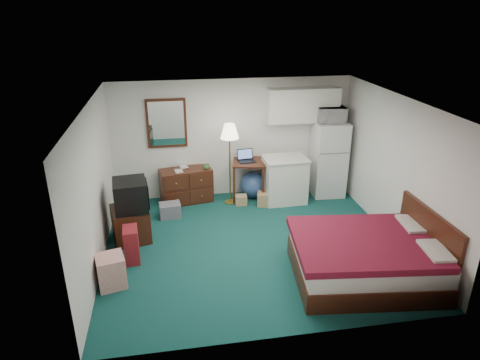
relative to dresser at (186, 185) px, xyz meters
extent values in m
cube|color=#0E3531|center=(1.03, -1.98, -0.36)|extent=(5.00, 4.50, 0.01)
cube|color=white|center=(1.03, -1.98, 2.14)|extent=(5.00, 4.50, 0.01)
cube|color=white|center=(1.03, 0.27, 0.89)|extent=(5.00, 0.01, 2.50)
cube|color=white|center=(1.03, -4.23, 0.89)|extent=(5.00, 0.01, 2.50)
cube|color=white|center=(-1.47, -1.98, 0.89)|extent=(0.01, 4.50, 2.50)
cube|color=white|center=(3.53, -1.98, 0.89)|extent=(0.01, 4.50, 2.50)
sphere|color=#2E4C83|center=(1.43, -0.02, -0.07)|extent=(0.65, 0.65, 0.57)
imported|color=white|center=(3.03, -0.09, 1.45)|extent=(0.59, 0.35, 0.39)
imported|color=#977848|center=(-0.22, -0.11, 0.47)|extent=(0.16, 0.04, 0.21)
imported|color=#977848|center=(-0.11, 0.11, 0.47)|extent=(0.15, 0.07, 0.21)
imported|color=#4D8C45|center=(0.43, -0.04, 0.42)|extent=(0.15, 0.13, 0.13)
camera|label=1|loc=(-0.26, -8.30, 3.53)|focal=32.00mm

